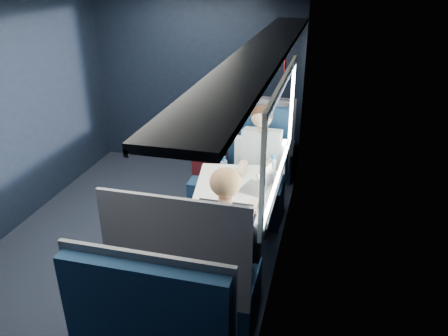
% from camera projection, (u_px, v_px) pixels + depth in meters
% --- Properties ---
extents(ground, '(2.80, 4.20, 0.01)m').
position_uv_depth(ground, '(138.00, 244.00, 4.44)').
color(ground, black).
extents(room_shell, '(3.00, 4.40, 2.40)m').
position_uv_depth(room_shell, '(127.00, 103.00, 3.80)').
color(room_shell, black).
rests_on(room_shell, ground).
extents(table, '(0.62, 1.00, 0.74)m').
position_uv_depth(table, '(238.00, 198.00, 3.93)').
color(table, '#54565E').
rests_on(table, ground).
extents(seat_bay_near, '(1.04, 0.62, 1.26)m').
position_uv_depth(seat_bay_near, '(237.00, 178.00, 4.84)').
color(seat_bay_near, '#0E233E').
rests_on(seat_bay_near, ground).
extents(seat_bay_far, '(1.04, 0.62, 1.26)m').
position_uv_depth(seat_bay_far, '(189.00, 279.00, 3.31)').
color(seat_bay_far, '#0E233E').
rests_on(seat_bay_far, ground).
extents(seat_row_front, '(1.04, 0.51, 1.16)m').
position_uv_depth(seat_row_front, '(254.00, 148.00, 5.65)').
color(seat_row_front, '#0E233E').
rests_on(seat_row_front, ground).
extents(man, '(0.53, 0.56, 1.32)m').
position_uv_depth(man, '(259.00, 162.00, 4.50)').
color(man, black).
rests_on(man, ground).
extents(woman, '(0.53, 0.56, 1.32)m').
position_uv_depth(woman, '(227.00, 237.00, 3.26)').
color(woman, black).
rests_on(woman, ground).
extents(papers, '(0.70, 0.91, 0.01)m').
position_uv_depth(papers, '(228.00, 183.00, 4.02)').
color(papers, white).
rests_on(papers, table).
extents(laptop, '(0.29, 0.33, 0.21)m').
position_uv_depth(laptop, '(260.00, 184.00, 3.89)').
color(laptop, silver).
rests_on(laptop, table).
extents(bottle_small, '(0.06, 0.06, 0.21)m').
position_uv_depth(bottle_small, '(273.00, 166.00, 4.14)').
color(bottle_small, silver).
rests_on(bottle_small, table).
extents(cup, '(0.06, 0.06, 0.08)m').
position_uv_depth(cup, '(270.00, 169.00, 4.21)').
color(cup, white).
rests_on(cup, table).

